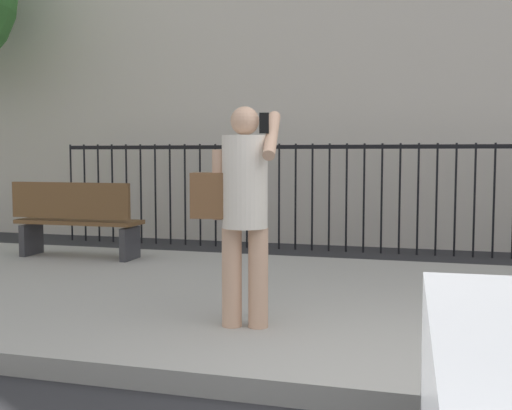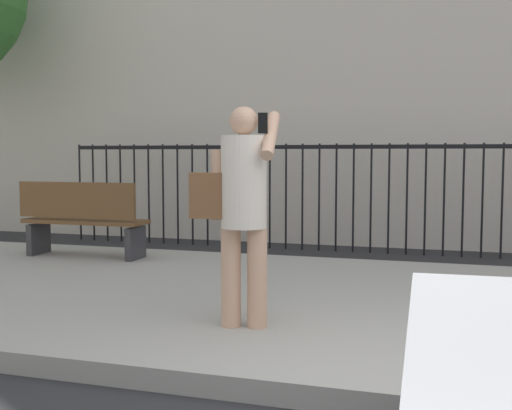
% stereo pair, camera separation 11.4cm
% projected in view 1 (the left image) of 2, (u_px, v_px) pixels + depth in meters
% --- Properties ---
extents(sidewalk, '(28.00, 4.40, 0.15)m').
position_uv_depth(sidewalk, '(448.00, 313.00, 5.50)').
color(sidewalk, '#9E9B93').
rests_on(sidewalk, ground).
extents(iron_fence, '(12.03, 0.04, 1.60)m').
position_uv_depth(iron_fence, '(446.00, 184.00, 8.97)').
color(iron_fence, black).
rests_on(iron_fence, ground).
extents(pedestrian_on_phone, '(0.69, 0.49, 1.65)m').
position_uv_depth(pedestrian_on_phone, '(241.00, 200.00, 4.73)').
color(pedestrian_on_phone, tan).
rests_on(pedestrian_on_phone, sidewalk).
extents(street_bench, '(1.60, 0.45, 0.95)m').
position_uv_depth(street_bench, '(76.00, 218.00, 7.90)').
color(street_bench, brown).
rests_on(street_bench, sidewalk).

